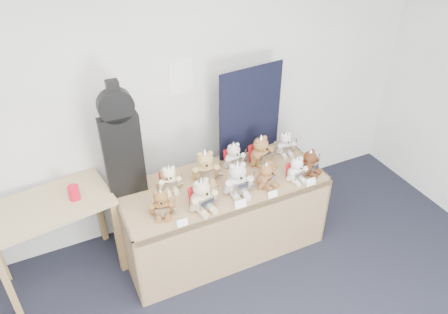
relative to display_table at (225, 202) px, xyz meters
name	(u,v)px	position (x,y,z in m)	size (l,w,h in m)	color
room_shell	(181,76)	(-0.10, 0.66, 0.91)	(6.00, 6.00, 6.00)	silver
display_table	(225,202)	(0.00, 0.00, 0.00)	(1.76, 0.74, 0.73)	#99754E
side_table	(50,217)	(-1.37, 0.33, 0.09)	(1.02, 0.67, 0.80)	#9C8754
guitar_case	(121,142)	(-0.74, 0.29, 0.64)	(0.30, 0.10, 0.99)	black
navy_board	(250,112)	(0.43, 0.40, 0.58)	(0.63, 0.02, 0.84)	black
red_cup	(74,193)	(-1.16, 0.31, 0.28)	(0.09, 0.09, 0.12)	red
teddy_front_far_left	(161,204)	(-0.58, -0.09, 0.26)	(0.22, 0.20, 0.27)	brown
teddy_front_left	(202,196)	(-0.28, -0.16, 0.28)	(0.27, 0.23, 0.32)	#CBB38F
teddy_front_centre	(238,180)	(0.06, -0.10, 0.29)	(0.27, 0.23, 0.33)	beige
teddy_front_right	(266,176)	(0.31, -0.13, 0.26)	(0.22, 0.21, 0.26)	brown
teddy_front_far_right	(297,170)	(0.59, -0.16, 0.26)	(0.21, 0.18, 0.25)	silver
teddy_front_end	(310,163)	(0.74, -0.13, 0.26)	(0.22, 0.21, 0.26)	#502D1B
teddy_back_left	(170,179)	(-0.42, 0.17, 0.26)	(0.21, 0.18, 0.26)	#F6EAB4
teddy_back_centre_left	(205,167)	(-0.11, 0.17, 0.29)	(0.27, 0.24, 0.33)	tan
teddy_back_centre_right	(234,157)	(0.19, 0.24, 0.26)	(0.22, 0.19, 0.27)	silver
teddy_back_right	(261,152)	(0.43, 0.17, 0.28)	(0.26, 0.24, 0.32)	olive
teddy_back_end	(285,144)	(0.71, 0.22, 0.26)	(0.20, 0.17, 0.25)	silver
teddy_back_far_left	(167,180)	(-0.44, 0.19, 0.25)	(0.19, 0.17, 0.24)	olive
entry_card_a	(182,223)	(-0.49, -0.28, 0.19)	(0.08, 0.00, 0.06)	white
entry_card_b	(241,204)	(0.00, -0.28, 0.20)	(0.10, 0.00, 0.07)	white
entry_card_c	(273,194)	(0.29, -0.28, 0.19)	(0.08, 0.00, 0.06)	white
entry_card_d	(311,182)	(0.66, -0.28, 0.19)	(0.09, 0.00, 0.06)	white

